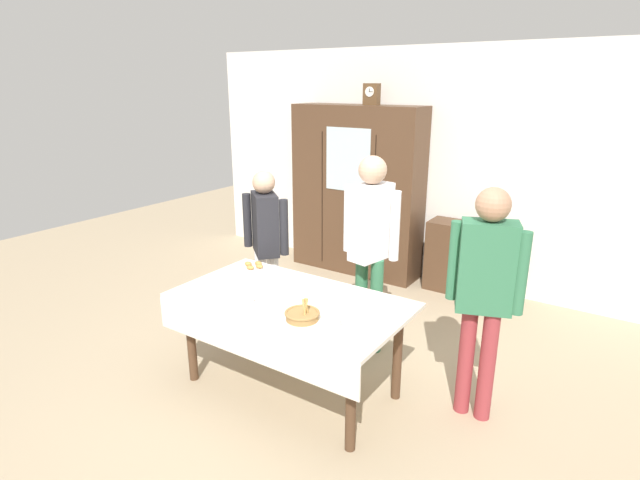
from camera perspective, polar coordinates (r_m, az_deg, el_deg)
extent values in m
plane|color=tan|center=(4.25, -1.56, -15.21)|extent=(12.00, 12.00, 0.00)
cube|color=silver|center=(6.01, 13.25, 8.00)|extent=(6.40, 0.10, 2.70)
cylinder|color=#4C3321|center=(4.15, -14.51, -10.77)|extent=(0.07, 0.07, 0.74)
cylinder|color=#4C3321|center=(3.34, 3.54, -17.84)|extent=(0.07, 0.07, 0.74)
cylinder|color=#4C3321|center=(4.58, -8.13, -7.60)|extent=(0.07, 0.07, 0.74)
cylinder|color=#4C3321|center=(3.85, 8.83, -12.77)|extent=(0.07, 0.07, 0.74)
cube|color=silver|center=(3.75, -3.43, -6.87)|extent=(1.75, 0.96, 0.03)
cube|color=silver|center=(3.48, -8.27, -11.56)|extent=(1.75, 0.01, 0.24)
cube|color=#4C3321|center=(6.18, 4.21, 5.60)|extent=(1.64, 0.45, 2.05)
cube|color=silver|center=(5.91, 3.19, 9.11)|extent=(0.59, 0.01, 0.74)
cube|color=black|center=(6.20, 0.24, 4.71)|extent=(0.01, 0.01, 1.64)
cube|color=black|center=(5.84, 6.15, 3.81)|extent=(0.01, 0.01, 1.64)
cube|color=brown|center=(5.97, 5.92, 16.21)|extent=(0.18, 0.10, 0.24)
cylinder|color=white|center=(5.92, 5.67, 16.49)|extent=(0.11, 0.01, 0.11)
cube|color=black|center=(5.91, 5.65, 16.63)|extent=(0.00, 0.00, 0.04)
cube|color=black|center=(5.91, 5.82, 16.48)|extent=(0.05, 0.00, 0.00)
cube|color=#4C3321|center=(5.85, 16.57, -2.13)|extent=(0.92, 0.35, 0.81)
cube|color=#99332D|center=(5.73, 16.94, 1.85)|extent=(0.17, 0.19, 0.04)
cube|color=#3D754C|center=(5.72, 16.96, 2.15)|extent=(0.14, 0.18, 0.03)
cylinder|color=white|center=(3.72, -8.25, -6.94)|extent=(0.13, 0.13, 0.01)
cylinder|color=white|center=(3.70, -8.27, -6.49)|extent=(0.08, 0.08, 0.05)
torus|color=white|center=(3.68, -7.82, -6.59)|extent=(0.04, 0.01, 0.04)
cylinder|color=white|center=(3.87, -5.23, -5.81)|extent=(0.13, 0.13, 0.01)
cylinder|color=white|center=(3.86, -5.24, -5.38)|extent=(0.08, 0.08, 0.05)
torus|color=white|center=(3.83, -4.80, -5.47)|extent=(0.04, 0.01, 0.04)
cylinder|color=#47230F|center=(3.85, -5.25, -5.08)|extent=(0.06, 0.06, 0.01)
cylinder|color=silver|center=(3.51, 3.44, -8.30)|extent=(0.13, 0.13, 0.01)
cylinder|color=silver|center=(3.50, 3.45, -7.83)|extent=(0.08, 0.08, 0.05)
torus|color=silver|center=(3.48, 3.99, -7.94)|extent=(0.04, 0.01, 0.04)
cylinder|color=#47230F|center=(3.49, 3.45, -7.51)|extent=(0.06, 0.06, 0.01)
cylinder|color=white|center=(3.66, 4.45, -7.22)|extent=(0.13, 0.13, 0.01)
cylinder|color=white|center=(3.64, 4.46, -6.77)|extent=(0.08, 0.08, 0.05)
torus|color=white|center=(3.63, 4.99, -6.87)|extent=(0.04, 0.01, 0.04)
cylinder|color=white|center=(3.35, 1.68, -9.61)|extent=(0.13, 0.13, 0.01)
cylinder|color=white|center=(3.34, 1.69, -9.13)|extent=(0.08, 0.08, 0.05)
torus|color=white|center=(3.32, 2.25, -9.25)|extent=(0.04, 0.01, 0.04)
cylinder|color=#47230F|center=(3.33, 1.69, -8.80)|extent=(0.06, 0.06, 0.01)
cylinder|color=#9E7542|center=(3.41, -2.04, -8.67)|extent=(0.22, 0.22, 0.05)
torus|color=#9E7542|center=(3.40, -2.05, -8.29)|extent=(0.24, 0.24, 0.02)
cylinder|color=tan|center=(3.36, -1.83, -7.72)|extent=(0.04, 0.02, 0.12)
cylinder|color=tan|center=(3.37, -1.64, -7.65)|extent=(0.03, 0.04, 0.12)
cylinder|color=tan|center=(3.38, -1.55, -7.55)|extent=(0.03, 0.03, 0.12)
cylinder|color=white|center=(4.35, -7.60, -3.15)|extent=(0.28, 0.28, 0.01)
ellipsoid|color=#BC7F3D|center=(4.31, -6.94, -2.98)|extent=(0.07, 0.05, 0.04)
ellipsoid|color=#BC7F3D|center=(4.38, -7.05, -2.65)|extent=(0.07, 0.05, 0.04)
ellipsoid|color=#BC7F3D|center=(4.38, -8.20, -2.70)|extent=(0.07, 0.05, 0.04)
ellipsoid|color=#BC7F3D|center=(4.29, -7.97, -3.12)|extent=(0.07, 0.05, 0.04)
cube|color=silver|center=(3.95, -9.00, -5.47)|extent=(0.10, 0.01, 0.00)
ellipsoid|color=silver|center=(3.92, -8.40, -5.64)|extent=(0.03, 0.02, 0.01)
cube|color=silver|center=(3.65, 1.28, -7.26)|extent=(0.10, 0.01, 0.00)
ellipsoid|color=silver|center=(3.62, 2.02, -7.44)|extent=(0.03, 0.02, 0.01)
cube|color=silver|center=(4.06, -3.80, -4.64)|extent=(0.10, 0.01, 0.00)
ellipsoid|color=silver|center=(4.03, -3.18, -4.79)|extent=(0.03, 0.02, 0.01)
cylinder|color=#933338|center=(3.80, 16.29, -13.00)|extent=(0.11, 0.11, 0.83)
cylinder|color=#933338|center=(3.77, 18.51, -13.51)|extent=(0.11, 0.11, 0.83)
cube|color=#33704C|center=(3.48, 18.47, -2.93)|extent=(0.41, 0.31, 0.62)
sphere|color=tan|center=(3.36, 19.16, 3.83)|extent=(0.22, 0.22, 0.22)
cylinder|color=#33704C|center=(3.54, 15.06, -2.28)|extent=(0.08, 0.08, 0.56)
cylinder|color=#33704C|center=(3.43, 21.99, -3.58)|extent=(0.08, 0.08, 0.56)
cylinder|color=silver|center=(4.92, -6.69, -5.52)|extent=(0.11, 0.11, 0.76)
cylinder|color=silver|center=(4.83, -5.33, -5.92)|extent=(0.11, 0.11, 0.76)
cube|color=#232328|center=(4.66, -6.27, 1.85)|extent=(0.40, 0.39, 0.57)
sphere|color=tan|center=(4.57, -6.44, 6.56)|extent=(0.21, 0.21, 0.21)
cylinder|color=#232328|center=(4.80, -8.29, 2.24)|extent=(0.08, 0.08, 0.51)
cylinder|color=#232328|center=(4.52, -4.13, 1.44)|extent=(0.08, 0.08, 0.51)
cylinder|color=#33704C|center=(4.49, 4.69, -7.11)|extent=(0.11, 0.11, 0.86)
cylinder|color=#33704C|center=(4.43, 6.40, -7.54)|extent=(0.11, 0.11, 0.86)
cube|color=silver|center=(4.20, 5.84, 2.04)|extent=(0.27, 0.39, 0.65)
sphere|color=tan|center=(4.10, 6.03, 7.96)|extent=(0.23, 0.23, 0.23)
cylinder|color=silver|center=(4.30, 3.26, 2.48)|extent=(0.08, 0.08, 0.58)
cylinder|color=silver|center=(4.11, 8.54, 1.57)|extent=(0.08, 0.08, 0.58)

